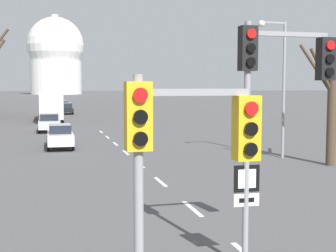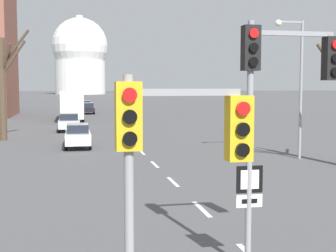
% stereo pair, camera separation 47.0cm
% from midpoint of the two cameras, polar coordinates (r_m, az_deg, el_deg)
% --- Properties ---
extents(lane_stripe_2, '(0.16, 2.00, 0.01)m').
position_cam_midpoint_polar(lane_stripe_2, '(15.71, 2.12, -10.03)').
color(lane_stripe_2, silver).
rests_on(lane_stripe_2, ground_plane).
extents(lane_stripe_3, '(0.16, 2.00, 0.01)m').
position_cam_midpoint_polar(lane_stripe_3, '(19.95, -1.60, -6.81)').
color(lane_stripe_3, silver).
rests_on(lane_stripe_3, ground_plane).
extents(lane_stripe_4, '(0.16, 2.00, 0.01)m').
position_cam_midpoint_polar(lane_stripe_4, '(24.28, -3.98, -4.71)').
color(lane_stripe_4, silver).
rests_on(lane_stripe_4, ground_plane).
extents(lane_stripe_5, '(0.16, 2.00, 0.01)m').
position_cam_midpoint_polar(lane_stripe_5, '(28.67, -5.63, -3.25)').
color(lane_stripe_5, silver).
rests_on(lane_stripe_5, ground_plane).
extents(lane_stripe_6, '(0.16, 2.00, 0.01)m').
position_cam_midpoint_polar(lane_stripe_6, '(33.08, -6.83, -2.17)').
color(lane_stripe_6, silver).
rests_on(lane_stripe_6, ground_plane).
extents(lane_stripe_7, '(0.16, 2.00, 0.01)m').
position_cam_midpoint_polar(lane_stripe_7, '(37.52, -7.75, -1.35)').
color(lane_stripe_7, silver).
rests_on(lane_stripe_7, ground_plane).
extents(lane_stripe_8, '(0.16, 2.00, 0.01)m').
position_cam_midpoint_polar(lane_stripe_8, '(41.97, -8.48, -0.70)').
color(lane_stripe_8, silver).
rests_on(lane_stripe_8, ground_plane).
extents(traffic_signal_centre_tall, '(2.27, 0.34, 5.44)m').
position_cam_midpoint_polar(traffic_signal_centre_tall, '(10.54, 11.64, 5.24)').
color(traffic_signal_centre_tall, gray).
rests_on(traffic_signal_centre_tall, ground_plane).
extents(traffic_signal_near_left, '(1.99, 0.34, 4.21)m').
position_cam_midpoint_polar(traffic_signal_near_left, '(6.67, -0.62, -2.67)').
color(traffic_signal_near_left, gray).
rests_on(traffic_signal_near_left, ground_plane).
extents(route_sign_post, '(0.60, 0.08, 2.37)m').
position_cam_midpoint_polar(route_sign_post, '(10.55, 8.26, -8.54)').
color(route_sign_post, gray).
rests_on(route_sign_post, ground_plane).
extents(street_lamp_right, '(1.68, 0.36, 7.62)m').
position_cam_midpoint_polar(street_lamp_right, '(26.82, 12.91, 6.11)').
color(street_lamp_right, gray).
rests_on(street_lamp_right, ground_plane).
extents(sedan_near_left, '(1.98, 4.24, 1.56)m').
position_cam_midpoint_polar(sedan_near_left, '(81.50, -12.84, 2.47)').
color(sedan_near_left, navy).
rests_on(sedan_near_left, ground_plane).
extents(sedan_near_right, '(1.91, 3.93, 1.63)m').
position_cam_midpoint_polar(sedan_near_right, '(42.69, -14.58, 0.41)').
color(sedan_near_right, '#B7B7BC').
rests_on(sedan_near_right, ground_plane).
extents(sedan_mid_centre, '(1.69, 4.50, 1.58)m').
position_cam_midpoint_polar(sedan_mid_centre, '(31.39, -13.44, -1.16)').
color(sedan_mid_centre, silver).
rests_on(sedan_mid_centre, ground_plane).
extents(sedan_far_left, '(1.83, 4.17, 1.63)m').
position_cam_midpoint_polar(sedan_far_left, '(69.25, -12.45, 2.10)').
color(sedan_far_left, black).
rests_on(sedan_far_left, ground_plane).
extents(city_bus, '(2.66, 10.80, 3.48)m').
position_cam_midpoint_polar(city_bus, '(56.00, -14.32, 2.69)').
color(city_bus, beige).
rests_on(city_bus, ground_plane).
extents(bare_tree_right_near, '(2.94, 1.25, 6.53)m').
position_cam_midpoint_polar(bare_tree_right_near, '(25.04, 18.71, 2.84)').
color(bare_tree_right_near, '#473828').
rests_on(bare_tree_right_near, ground_plane).
extents(capitol_dome, '(27.78, 27.78, 39.24)m').
position_cam_midpoint_polar(capitol_dome, '(241.67, -13.58, 8.32)').
color(capitol_dome, silver).
rests_on(capitol_dome, ground_plane).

